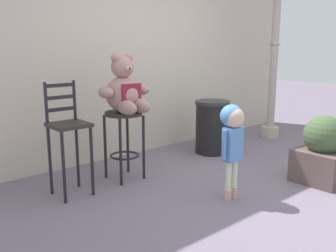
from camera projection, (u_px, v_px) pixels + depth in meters
name	position (u px, v px, depth m)	size (l,w,h in m)	color
ground_plane	(250.00, 189.00, 3.98)	(24.00, 24.00, 0.00)	slate
building_wall	(131.00, 15.00, 5.13)	(6.44, 0.30, 3.82)	beige
bar_stool_with_teddy	(124.00, 131.00, 4.21)	(0.42, 0.42, 0.78)	#292521
teddy_bear	(125.00, 91.00, 4.09)	(0.61, 0.55, 0.64)	#A97D73
child_walking	(232.00, 131.00, 3.61)	(0.30, 0.24, 0.95)	#D7A39A
trash_bin	(212.00, 127.00, 5.29)	(0.49, 0.49, 0.75)	black
lamppost	(273.00, 75.00, 6.08)	(0.29, 0.29, 2.64)	#B6AD9B
bar_chair_empty	(68.00, 132.00, 3.74)	(0.36, 0.36, 1.15)	#292521
planter_with_shrub	(323.00, 152.00, 4.15)	(0.52, 0.52, 0.76)	brown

